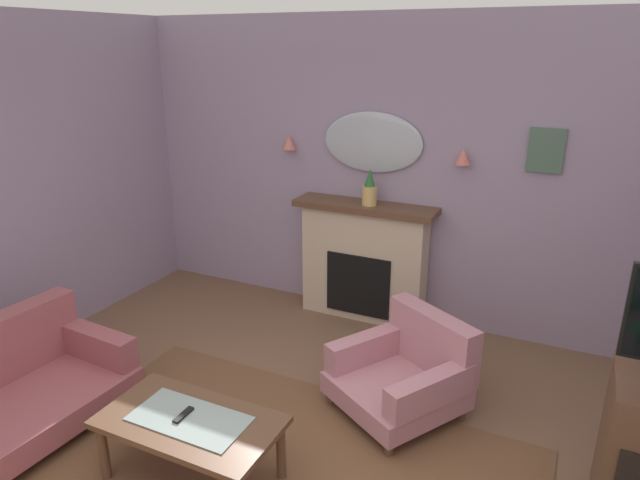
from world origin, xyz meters
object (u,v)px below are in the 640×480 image
object	(u,v)px
framed_picture	(546,151)
armchair_by_coffee_table	(406,371)
wall_mirror	(372,142)
wall_sconce_left	(289,142)
mantel_vase_centre	(370,190)
coffee_table	(190,427)
fireplace	(364,262)
tv_remote	(183,415)
wall_sconce_right	(463,156)

from	to	relation	value
framed_picture	armchair_by_coffee_table	bearing A→B (deg)	-115.06
wall_mirror	wall_sconce_left	world-z (taller)	wall_mirror
mantel_vase_centre	framed_picture	size ratio (longest dim) A/B	0.94
wall_sconce_left	armchair_by_coffee_table	xyz separation A→B (m)	(1.69, -1.36, -1.35)
wall_mirror	coffee_table	world-z (taller)	wall_mirror
fireplace	wall_mirror	bearing A→B (deg)	90.00
mantel_vase_centre	armchair_by_coffee_table	bearing A→B (deg)	-57.49
wall_sconce_left	coffee_table	distance (m)	3.01
wall_mirror	framed_picture	xyz separation A→B (m)	(1.50, 0.01, 0.04)
coffee_table	armchair_by_coffee_table	bearing A→B (deg)	52.82
mantel_vase_centre	tv_remote	distance (m)	2.66
mantel_vase_centre	wall_sconce_left	world-z (taller)	wall_sconce_left
wall_sconce_left	framed_picture	world-z (taller)	framed_picture
framed_picture	wall_mirror	bearing A→B (deg)	-179.62
wall_mirror	framed_picture	bearing A→B (deg)	0.38
wall_mirror	wall_sconce_right	world-z (taller)	wall_mirror
wall_sconce_right	framed_picture	size ratio (longest dim) A/B	0.39
wall_mirror	wall_sconce_left	distance (m)	0.85
fireplace	mantel_vase_centre	size ratio (longest dim) A/B	4.01
wall_sconce_left	wall_sconce_right	distance (m)	1.70
fireplace	tv_remote	distance (m)	2.55
wall_sconce_right	tv_remote	size ratio (longest dim) A/B	0.88
wall_mirror	wall_sconce_left	xyz separation A→B (m)	(-0.85, -0.05, -0.05)
fireplace	wall_mirror	world-z (taller)	wall_mirror
wall_sconce_left	coffee_table	world-z (taller)	wall_sconce_left
wall_mirror	framed_picture	world-z (taller)	wall_mirror
wall_sconce_left	armchair_by_coffee_table	world-z (taller)	wall_sconce_left
fireplace	coffee_table	distance (m)	2.55
framed_picture	tv_remote	world-z (taller)	framed_picture
fireplace	wall_sconce_left	world-z (taller)	wall_sconce_left
fireplace	tv_remote	xyz separation A→B (m)	(-0.17, -2.54, -0.12)
mantel_vase_centre	wall_sconce_left	distance (m)	0.98
wall_sconce_right	armchair_by_coffee_table	world-z (taller)	wall_sconce_right
coffee_table	armchair_by_coffee_table	world-z (taller)	armchair_by_coffee_table
wall_sconce_right	coffee_table	world-z (taller)	wall_sconce_right
wall_mirror	tv_remote	world-z (taller)	wall_mirror
fireplace	framed_picture	xyz separation A→B (m)	(1.50, 0.15, 1.18)
mantel_vase_centre	wall_mirror	bearing A→B (deg)	106.39
coffee_table	tv_remote	xyz separation A→B (m)	(-0.04, 0.00, 0.07)
wall_mirror	wall_sconce_right	size ratio (longest dim) A/B	6.86
fireplace	wall_sconce_left	distance (m)	1.38
coffee_table	tv_remote	bearing A→B (deg)	179.61
wall_mirror	coffee_table	size ratio (longest dim) A/B	0.87
fireplace	wall_sconce_right	size ratio (longest dim) A/B	9.71
fireplace	armchair_by_coffee_table	bearing A→B (deg)	-56.47
mantel_vase_centre	wall_sconce_left	size ratio (longest dim) A/B	2.42
mantel_vase_centre	tv_remote	world-z (taller)	mantel_vase_centre
fireplace	tv_remote	bearing A→B (deg)	-93.87
fireplace	armchair_by_coffee_table	size ratio (longest dim) A/B	1.22
wall_sconce_left	coffee_table	size ratio (longest dim) A/B	0.13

